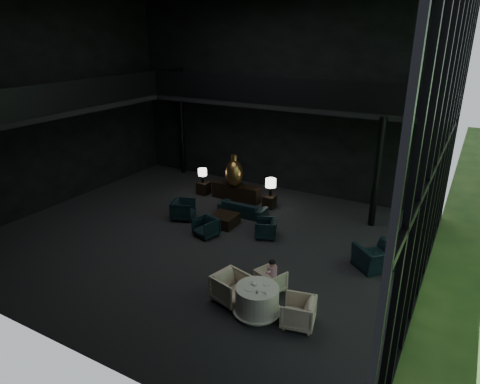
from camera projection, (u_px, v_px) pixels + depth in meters
The scene contains 34 objects.
floor at pixel (203, 239), 14.75m from camera, with size 14.00×12.00×0.02m, color black.
wall_back at pixel (279, 99), 18.22m from camera, with size 14.00×0.04×8.00m, color black.
wall_front at pixel (26, 178), 8.44m from camera, with size 14.00×0.04×8.00m, color black.
wall_left at pixel (49, 106), 16.54m from camera, with size 0.04×12.00×8.00m, color black.
curtain_wall at pixel (440, 153), 10.14m from camera, with size 0.20×12.00×8.00m, color black, non-canonical shape.
mezzanine_left at pixel (67, 108), 16.08m from camera, with size 2.00×12.00×0.25m, color black.
mezzanine_back at pixel (291, 104), 16.94m from camera, with size 12.00×2.00×0.25m, color black.
railing_left at pixel (83, 93), 15.41m from camera, with size 0.06×12.00×1.00m, color black.
railing_back at pixel (281, 91), 15.92m from camera, with size 12.00×0.06×1.00m, color black.
column_nw at pixel (182, 133), 20.98m from camera, with size 0.24×0.24×4.00m, color black.
column_ne at pixel (377, 173), 15.10m from camera, with size 0.24×0.24×4.00m, color black.
console at pixel (236, 192), 18.03m from camera, with size 2.13×0.48×0.68m, color black.
bronze_urn at pixel (234, 173), 17.57m from camera, with size 0.72×0.72×1.34m.
side_table_left at pixel (204, 188), 18.72m from camera, with size 0.48×0.48×0.53m, color black.
table_lamp_left at pixel (202, 173), 18.42m from camera, with size 0.38×0.38×0.63m.
side_table_right at pixel (269, 202), 17.25m from camera, with size 0.45×0.45×0.50m, color black.
table_lamp_right at pixel (271, 184), 17.03m from camera, with size 0.43×0.43×0.71m.
sofa at pixel (243, 206), 16.57m from camera, with size 1.72×0.50×0.67m, color black.
lounge_armchair_west at pixel (183, 208), 16.15m from camera, with size 0.86×0.80×0.88m, color black.
lounge_armchair_east at pixel (266, 228), 14.74m from camera, with size 0.67×0.63×0.69m, color black.
lounge_armchair_south at pixel (206, 227), 14.82m from camera, with size 0.69×0.65×0.71m, color black.
window_armchair at pixel (377, 252), 12.72m from camera, with size 1.26×0.82×1.10m, color black.
coffee_table at pixel (224, 220), 15.71m from camera, with size 0.93×0.93×0.41m, color black.
dining_table at pixel (257, 302), 10.77m from camera, with size 1.24×1.24×0.75m.
dining_chair_north at pixel (271, 280), 11.72m from camera, with size 0.62×0.58×0.64m, color beige.
dining_chair_east at pixel (298, 311), 10.30m from camera, with size 0.79×0.74×0.82m, color #A99A8E.
dining_chair_west at pixel (231, 285), 11.22m from camera, with size 0.90×0.84×0.93m, color #BBB0A3.
child at pixel (272, 269), 11.45m from camera, with size 0.27×0.27×0.57m.
plate_a at pixel (249, 288), 10.57m from camera, with size 0.26×0.26×0.02m, color white.
plate_b at pixel (267, 284), 10.76m from camera, with size 0.20×0.20×0.01m, color white.
saucer at pixel (264, 291), 10.48m from camera, with size 0.15×0.15×0.01m, color white.
coffee_cup at pixel (266, 293), 10.33m from camera, with size 0.09×0.09×0.06m, color white.
cereal_bowl at pixel (254, 283), 10.71m from camera, with size 0.16×0.16×0.08m, color white.
cream_pot at pixel (257, 292), 10.37m from camera, with size 0.06×0.06×0.07m, color #99999E.
Camera 1 is at (7.61, -10.88, 6.73)m, focal length 32.00 mm.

